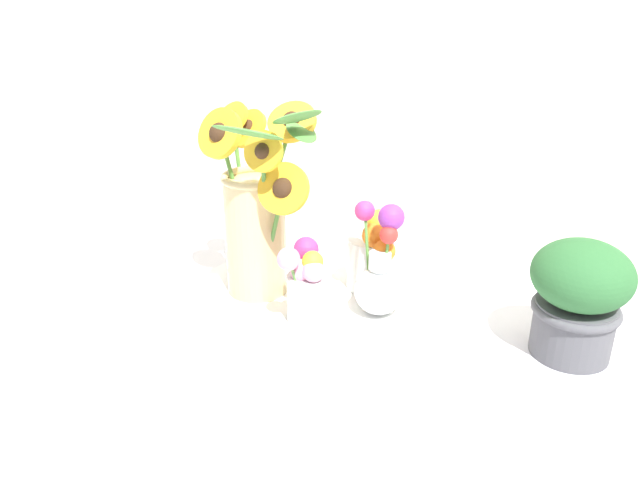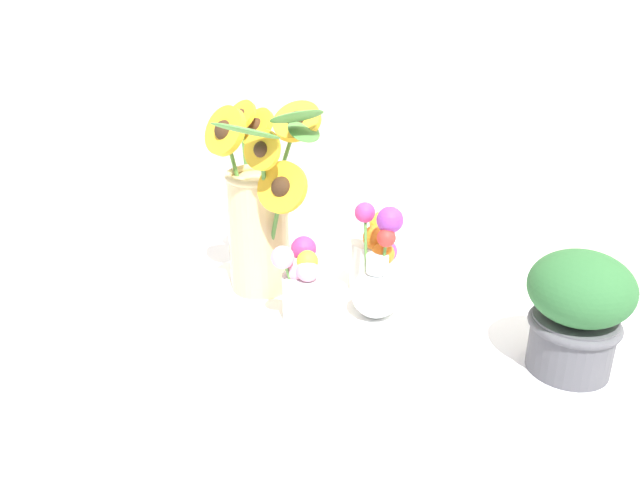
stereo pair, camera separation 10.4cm
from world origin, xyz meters
The scene contains 7 objects.
ground_plane centered at (0.00, 0.00, 0.00)m, with size 6.00×6.00×0.00m, color silver.
serving_tray centered at (-0.03, 0.11, 0.01)m, with size 0.48×0.48×0.02m.
mason_jar_sunflowers centered at (-0.14, 0.09, 0.16)m, with size 0.24×0.23×0.34m.
vase_small_center centered at (-0.01, 0.04, 0.08)m, with size 0.07×0.10×0.14m.
vase_bulb_right centered at (0.07, 0.13, 0.09)m, with size 0.10×0.09×0.19m.
vase_small_back centered at (0.03, 0.20, 0.08)m, with size 0.09×0.09×0.15m.
potted_plant centered at (0.37, 0.19, 0.10)m, with size 0.15×0.15×0.19m.
Camera 2 is at (0.55, -0.65, 0.54)m, focal length 35.00 mm.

